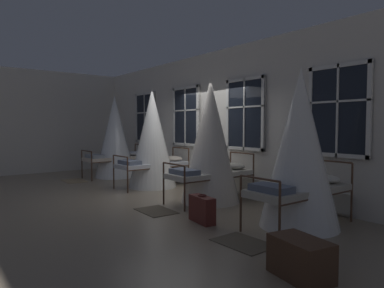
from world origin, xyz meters
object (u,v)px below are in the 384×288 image
cot_second (152,139)px  cot_fourth (300,150)px  cot_first (115,137)px  cot_third (210,142)px  travel_trunk (300,258)px  suitcase_dark (202,209)px

cot_second → cot_fourth: size_ratio=1.02×
cot_first → cot_third: bearing=-91.0°
travel_trunk → cot_second: bearing=163.9°
cot_second → cot_first: bearing=89.0°
cot_second → suitcase_dark: size_ratio=4.44×
cot_fourth → travel_trunk: cot_fourth is taller
cot_first → suitcase_dark: cot_first is taller
cot_third → suitcase_dark: 1.91m
cot_first → cot_third: (4.52, 0.03, 0.02)m
cot_fourth → cot_third: bearing=89.1°
travel_trunk → cot_fourth: bearing=125.3°
cot_third → suitcase_dark: size_ratio=4.47×
cot_third → travel_trunk: size_ratio=4.07×
suitcase_dark → travel_trunk: 2.32m
cot_third → suitcase_dark: cot_third is taller
cot_second → cot_third: (2.29, 0.03, 0.01)m
cot_second → travel_trunk: cot_second is taller
cot_first → cot_fourth: (6.77, -0.04, -0.02)m
cot_third → travel_trunk: cot_third is taller
cot_second → suitcase_dark: bearing=-109.3°
cot_first → cot_second: cot_second is taller
cot_third → travel_trunk: bearing=-115.3°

